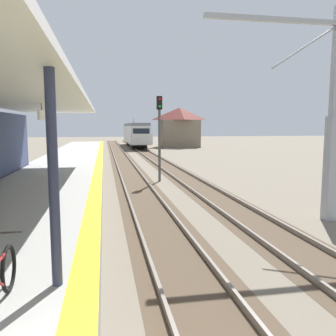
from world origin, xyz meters
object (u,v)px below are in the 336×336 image
at_px(catenary_pylon_far_side, 326,120).
at_px(distant_trackside_house, 179,127).
at_px(rail_signal_post, 159,130).
at_px(approaching_train, 136,134).

distance_m(catenary_pylon_far_side, distant_trackside_house, 45.02).
bearing_deg(catenary_pylon_far_side, rail_signal_post, 113.70).
distance_m(approaching_train, rail_signal_post, 36.39).
xyz_separation_m(approaching_train, distant_trackside_house, (7.01, -1.46, 1.16)).
distance_m(rail_signal_post, distant_trackside_house, 35.97).
bearing_deg(approaching_train, distant_trackside_house, -11.75).
xyz_separation_m(rail_signal_post, catenary_pylon_far_side, (4.36, -9.93, 0.41)).
bearing_deg(catenary_pylon_far_side, approaching_train, 93.12).
xyz_separation_m(rail_signal_post, distant_trackside_house, (8.85, 34.87, 0.14)).
distance_m(rail_signal_post, catenary_pylon_far_side, 10.85).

